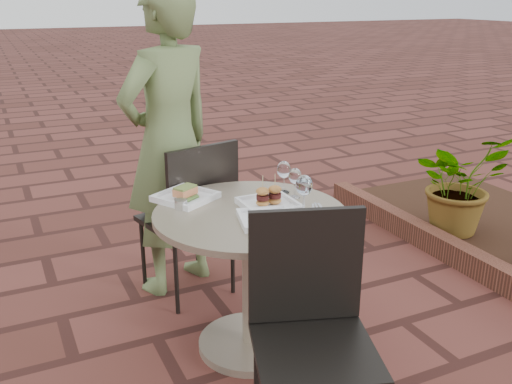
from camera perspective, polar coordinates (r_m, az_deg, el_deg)
name	(u,v)px	position (r m, az deg, el deg)	size (l,w,h in m)	color
ground	(265,362)	(2.87, 0.91, -16.62)	(60.00, 60.00, 0.00)	#5B2A24
cafe_table	(250,259)	(2.73, -0.57, -6.76)	(0.90, 0.90, 0.73)	gray
chair_far	(194,209)	(3.19, -6.21, -1.65)	(0.53, 0.53, 0.93)	black
chair_near	(310,314)	(2.18, 5.45, -12.08)	(0.56, 0.56, 0.93)	black
diner	(169,142)	(3.27, -8.69, 4.92)	(0.65, 0.42, 1.77)	#586A3A
plate_salmon	(186,196)	(2.80, -7.05, -0.39)	(0.34, 0.34, 0.07)	white
plate_sliders	(269,201)	(2.67, 1.28, -0.92)	(0.25, 0.25, 0.16)	white
plate_tuna	(266,219)	(2.51, 1.04, -2.69)	(0.28, 0.28, 0.03)	white
wine_glass_right	(304,186)	(2.57, 4.84, 0.56)	(0.08, 0.08, 0.18)	white
wine_glass_mid	(295,177)	(2.79, 3.93, 1.52)	(0.06, 0.06, 0.15)	white
wine_glass_far	(284,170)	(2.85, 2.81, 2.17)	(0.07, 0.07, 0.16)	white
steel_ramekin	(181,204)	(2.68, -7.52, -1.23)	(0.06, 0.06, 0.05)	silver
cutlery_set	(318,210)	(2.66, 6.23, -1.82)	(0.09, 0.20, 0.00)	silver
planter_curb	(470,260)	(3.90, 20.59, -6.42)	(0.12, 3.00, 0.15)	brown
potted_plant_a	(460,183)	(4.25, 19.69, 0.90)	(0.66, 0.57, 0.73)	#33662D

